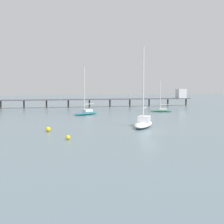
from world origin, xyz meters
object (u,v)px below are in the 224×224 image
(sailboat_teal, at_px, (86,112))
(mooring_buoy_outer, at_px, (68,137))
(sailboat_green, at_px, (161,110))
(sailboat_white, at_px, (144,122))
(pier, at_px, (107,98))
(mooring_buoy_near, at_px, (48,129))

(sailboat_teal, height_order, mooring_buoy_outer, sailboat_teal)
(sailboat_green, height_order, sailboat_white, sailboat_white)
(sailboat_green, bearing_deg, sailboat_white, -120.63)
(pier, distance_m, sailboat_white, 53.44)
(sailboat_white, bearing_deg, pier, 81.25)
(pier, distance_m, mooring_buoy_outer, 66.67)
(sailboat_white, bearing_deg, mooring_buoy_near, -175.34)
(sailboat_green, height_order, mooring_buoy_near, sailboat_green)
(pier, distance_m, mooring_buoy_near, 59.62)
(pier, distance_m, sailboat_green, 25.68)
(sailboat_green, bearing_deg, sailboat_teal, -172.06)
(pier, relative_size, mooring_buoy_outer, 127.90)
(sailboat_green, bearing_deg, mooring_buoy_outer, -129.65)
(pier, xyz_separation_m, sailboat_green, (8.94, -23.95, -2.45))
(pier, height_order, mooring_buoy_near, pier)
(sailboat_green, xyz_separation_m, sailboat_white, (-17.07, -28.82, 0.26))
(sailboat_green, bearing_deg, mooring_buoy_near, -138.23)
(sailboat_white, distance_m, sailboat_teal, 26.22)
(sailboat_teal, xyz_separation_m, mooring_buoy_near, (-11.83, -27.12, -0.32))
(mooring_buoy_outer, height_order, mooring_buoy_near, mooring_buoy_near)
(sailboat_green, relative_size, sailboat_teal, 0.73)
(mooring_buoy_outer, distance_m, mooring_buoy_near, 8.58)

